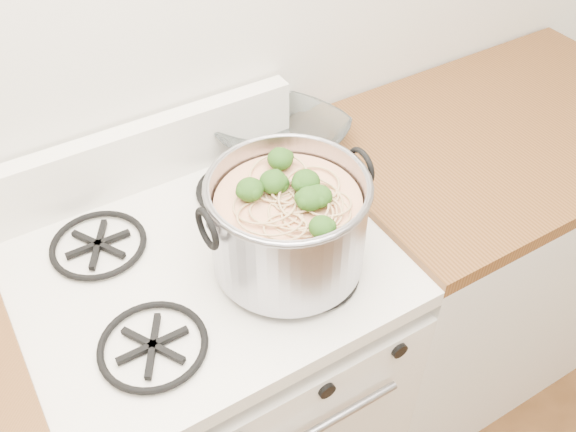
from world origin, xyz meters
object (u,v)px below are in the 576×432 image
Objects in this scene: gas_range at (219,384)px; stock_pot at (288,224)px; spatula at (306,202)px; glass_bowl at (284,144)px.

gas_range is 0.61m from stock_pot.
spatula is 2.67× the size of glass_bowl.
stock_pot is at bearing -34.19° from gas_range.
glass_bowl reaches higher than gas_range.
glass_bowl is (0.33, 0.22, 0.50)m from gas_range.
stock_pot is at bearing -119.70° from glass_bowl.
gas_range is 2.98× the size of spatula.
glass_bowl is (0.18, 0.32, -0.09)m from stock_pot.
stock_pot is (0.15, -0.10, 0.59)m from gas_range.
stock_pot is 0.19m from spatula.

